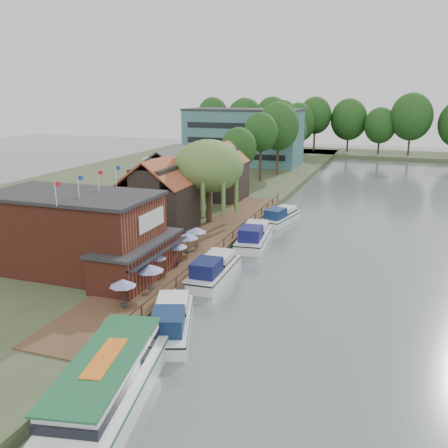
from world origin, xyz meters
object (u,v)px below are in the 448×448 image
(umbrella_5, at_px, (196,238))
(umbrella_2, at_px, (155,265))
(cottage_a, at_px, (158,195))
(umbrella_3, at_px, (176,254))
(umbrella_0, at_px, (123,294))
(swan, at_px, (114,365))
(hotel_block, at_px, (244,137))
(willow, at_px, (209,182))
(cruiser_2, at_px, (254,234))
(cruiser_1, at_px, (213,267))
(pub, at_px, (92,234))
(cottage_c, at_px, (221,171))
(cruiser_3, at_px, (281,215))
(cruiser_0, at_px, (171,317))
(umbrella_1, at_px, (150,278))
(umbrella_4, at_px, (187,244))
(tour_boat, at_px, (102,390))
(cottage_b, at_px, (171,180))

(umbrella_5, bearing_deg, umbrella_2, -91.53)
(cottage_a, distance_m, umbrella_3, 13.76)
(umbrella_0, distance_m, swan, 6.92)
(hotel_block, distance_m, willow, 52.29)
(umbrella_5, height_order, cruiser_2, umbrella_5)
(umbrella_0, bearing_deg, cruiser_1, 73.13)
(pub, xyz_separation_m, cruiser_1, (10.01, 4.41, -3.43))
(cottage_c, relative_size, cruiser_1, 0.84)
(willow, xyz_separation_m, cruiser_3, (7.70, 6.66, -5.09))
(willow, bearing_deg, hotel_block, 102.71)
(cottage_c, distance_m, cruiser_2, 21.03)
(cruiser_0, bearing_deg, cottage_c, 85.01)
(umbrella_3, distance_m, cruiser_1, 3.74)
(willow, bearing_deg, umbrella_1, -80.90)
(pub, distance_m, cottage_c, 34.01)
(cottage_a, distance_m, umbrella_4, 11.33)
(pub, distance_m, cruiser_0, 13.15)
(hotel_block, bearing_deg, umbrella_5, -76.99)
(umbrella_4, relative_size, cruiser_1, 0.24)
(cruiser_1, height_order, tour_boat, tour_boat)
(umbrella_0, bearing_deg, umbrella_5, 91.76)
(umbrella_2, bearing_deg, umbrella_0, -83.78)
(cruiser_1, bearing_deg, cruiser_0, -87.07)
(umbrella_0, relative_size, umbrella_4, 1.00)
(umbrella_4, distance_m, cruiser_3, 20.48)
(cottage_a, relative_size, tour_boat, 0.59)
(cottage_a, distance_m, umbrella_1, 19.69)
(umbrella_0, xyz_separation_m, cruiser_0, (4.07, -0.32, -1.09))
(cruiser_1, height_order, cruiser_2, cruiser_2)
(willow, bearing_deg, umbrella_5, -75.57)
(umbrella_2, height_order, swan, umbrella_2)
(cottage_b, distance_m, umbrella_5, 19.17)
(cruiser_3, bearing_deg, cottage_b, -162.46)
(cruiser_2, bearing_deg, cottage_a, 179.85)
(umbrella_1, relative_size, swan, 5.43)
(umbrella_5, xyz_separation_m, cruiser_0, (4.54, -15.70, -1.09))
(cottage_a, relative_size, cruiser_1, 0.85)
(tour_boat, bearing_deg, cottage_c, 91.48)
(umbrella_3, bearing_deg, cruiser_3, 78.30)
(umbrella_1, distance_m, cruiser_2, 19.23)
(cottage_a, relative_size, cruiser_0, 0.87)
(cottage_b, relative_size, swan, 21.82)
(cruiser_3, bearing_deg, umbrella_1, -86.59)
(cottage_c, relative_size, cruiser_2, 0.82)
(umbrella_4, distance_m, tour_boat, 24.12)
(cruiser_1, bearing_deg, umbrella_5, 126.94)
(cottage_c, height_order, tour_boat, cottage_c)
(umbrella_1, bearing_deg, umbrella_3, 95.75)
(cottage_a, bearing_deg, cruiser_2, 6.05)
(cruiser_2, bearing_deg, umbrella_2, -111.70)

